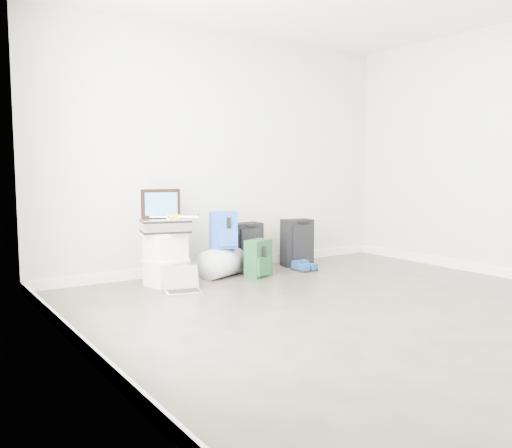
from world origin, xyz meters
TOP-DOWN VIEW (x-y plane):
  - ground at (0.00, 0.00)m, footprint 5.00×5.00m
  - room_envelope at (0.00, 0.02)m, footprint 4.52×5.02m
  - boxes_stack at (-0.96, 2.04)m, footprint 0.43×0.38m
  - briefcase at (-0.96, 2.04)m, footprint 0.54×0.45m
  - painting at (-0.96, 2.13)m, footprint 0.39×0.11m
  - drone at (-0.88, 2.02)m, footprint 0.43×0.43m
  - duffel_bag at (-0.27, 2.09)m, footprint 0.59×0.49m
  - blue_backpack at (-0.27, 2.06)m, footprint 0.32×0.28m
  - large_suitcase at (0.09, 2.19)m, footprint 0.36×0.24m
  - green_backpack at (0.05, 1.86)m, footprint 0.33×0.29m
  - carry_on at (0.81, 2.16)m, footprint 0.39×0.29m
  - shoes at (0.69, 1.87)m, footprint 0.22×0.25m
  - rolled_rug at (0.92, 2.35)m, footprint 0.17×0.17m
  - laptop at (-0.95, 1.69)m, footprint 0.39×0.32m

SIDE VIEW (x-z plane):
  - ground at x=0.00m, z-range 0.00..0.00m
  - shoes at x=0.69m, z-range 0.00..0.08m
  - laptop at x=-0.95m, z-range -0.06..0.18m
  - duffel_bag at x=-0.27m, z-range 0.00..0.32m
  - green_backpack at x=0.05m, z-range -0.01..0.40m
  - rolled_rug at x=0.92m, z-range 0.00..0.53m
  - boxes_stack at x=-0.96m, z-range 0.00..0.54m
  - large_suitcase at x=0.09m, z-range 0.00..0.56m
  - carry_on at x=0.81m, z-range 0.00..0.56m
  - blue_backpack at x=-0.27m, z-range 0.31..0.70m
  - briefcase at x=-0.96m, z-range 0.54..0.67m
  - drone at x=-0.88m, z-range 0.67..0.72m
  - painting at x=-0.96m, z-range 0.67..0.97m
  - room_envelope at x=0.00m, z-range 0.37..3.08m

